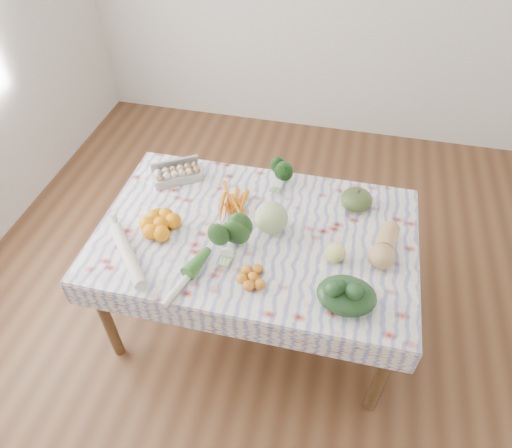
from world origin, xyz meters
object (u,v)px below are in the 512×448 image
Objects in this scene: egg_carton at (178,175)px; kabocha_squash at (357,200)px; dining_table at (256,243)px; cabbage at (271,218)px; butternut_squash at (385,245)px; grapefruit at (335,253)px.

egg_carton is 1.03m from kabocha_squash.
kabocha_squash is at bearing 32.11° from dining_table.
dining_table is 0.19m from cabbage.
kabocha_squash is at bearing 127.78° from butternut_squash.
grapefruit is at bearing -54.73° from egg_carton.
butternut_squash is (0.16, -0.31, 0.01)m from kabocha_squash.
kabocha_squash is 1.69× the size of grapefruit.
egg_carton is 1.64× the size of kabocha_squash.
grapefruit is at bearing -13.30° from dining_table.
dining_table is at bearing 166.70° from grapefruit.
kabocha_squash reaches higher than grapefruit.
egg_carton is 1.04m from grapefruit.
cabbage is at bearing -173.39° from butternut_squash.
cabbage is at bearing 158.95° from grapefruit.
grapefruit is (0.35, -0.13, -0.04)m from cabbage.
dining_table is 9.24× the size of cabbage.
butternut_squash is (0.58, -0.04, -0.02)m from cabbage.
cabbage is (0.61, -0.27, 0.05)m from egg_carton.
cabbage is (0.07, 0.03, 0.17)m from dining_table.
dining_table is at bearing -154.83° from cabbage.
grapefruit is (-0.07, -0.41, -0.01)m from kabocha_squash.
grapefruit is at bearing -21.05° from cabbage.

